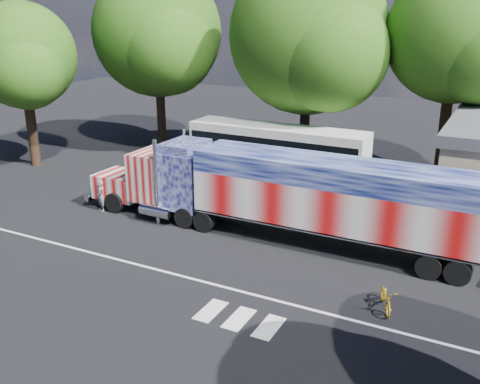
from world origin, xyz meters
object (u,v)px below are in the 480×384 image
at_px(bicycle, 386,298).
at_px(tree_nw_a, 159,33).
at_px(tree_ne_a, 458,35).
at_px(semi_truck, 284,193).
at_px(woman, 101,196).
at_px(tree_n_mid, 310,36).
at_px(coach_bus, 277,152).
at_px(tree_w_a, 23,56).

xyz_separation_m(bicycle, tree_nw_a, (-22.05, 16.99, 8.54)).
bearing_deg(bicycle, tree_ne_a, 69.45).
height_order(semi_truck, woman, semi_truck).
bearing_deg(tree_nw_a, woman, -68.37).
relative_size(bicycle, tree_n_mid, 0.12).
distance_m(coach_bus, tree_n_mid, 8.22).
xyz_separation_m(woman, tree_nw_a, (-5.49, 13.84, 8.13)).
bearing_deg(semi_truck, tree_w_a, 169.87).
relative_size(semi_truck, coach_bus, 1.78).
distance_m(coach_bus, bicycle, 16.95).
relative_size(coach_bus, woman, 6.89).
xyz_separation_m(coach_bus, bicycle, (10.34, -13.36, -1.35)).
xyz_separation_m(tree_nw_a, tree_w_a, (-4.96, -8.83, -1.32)).
bearing_deg(tree_ne_a, semi_truck, -111.20).
bearing_deg(tree_n_mid, bicycle, -60.47).
distance_m(semi_truck, tree_w_a, 21.94).
xyz_separation_m(semi_truck, tree_n_mid, (-3.70, 12.83, 6.69)).
distance_m(semi_truck, tree_ne_a, 16.67).
bearing_deg(tree_ne_a, tree_w_a, -158.50).
xyz_separation_m(semi_truck, tree_w_a, (-20.94, 3.74, 5.34)).
height_order(coach_bus, woman, coach_bus).
bearing_deg(tree_n_mid, woman, -115.74).
bearing_deg(woman, semi_truck, 28.53).
xyz_separation_m(tree_nw_a, tree_ne_a, (21.47, 1.58, 0.23)).
xyz_separation_m(coach_bus, woman, (-6.21, -10.21, -0.94)).
distance_m(tree_n_mid, tree_w_a, 19.54).
height_order(coach_bus, tree_ne_a, tree_ne_a).
bearing_deg(bicycle, tree_w_a, 140.88).
height_order(tree_n_mid, tree_w_a, tree_n_mid).
distance_m(coach_bus, tree_w_a, 18.42).
bearing_deg(woman, tree_n_mid, 85.92).
bearing_deg(tree_n_mid, semi_truck, -73.90).
xyz_separation_m(bicycle, tree_ne_a, (-0.57, 18.56, 8.77)).
xyz_separation_m(tree_ne_a, tree_n_mid, (-9.19, -1.32, -0.20)).
relative_size(woman, bicycle, 0.99).
distance_m(tree_nw_a, tree_n_mid, 12.29).
distance_m(coach_bus, tree_nw_a, 14.21).
relative_size(woman, tree_w_a, 0.15).
relative_size(bicycle, tree_w_a, 0.16).
height_order(semi_truck, tree_ne_a, tree_ne_a).
distance_m(tree_nw_a, tree_w_a, 10.22).
bearing_deg(semi_truck, coach_bus, 115.57).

